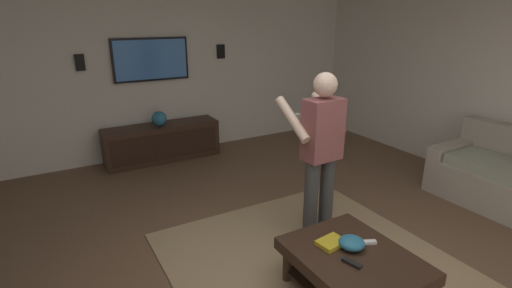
# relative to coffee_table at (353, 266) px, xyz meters

# --- Properties ---
(ground_plane) EXTENTS (8.98, 8.98, 0.00)m
(ground_plane) POSITION_rel_coffee_table_xyz_m (0.27, 0.17, -0.30)
(ground_plane) COLOR brown
(wall_back_tv) EXTENTS (0.10, 6.85, 2.89)m
(wall_back_tv) POSITION_rel_coffee_table_xyz_m (4.06, 0.17, 1.15)
(wall_back_tv) COLOR silver
(wall_back_tv) RESTS_ON ground
(area_rug) EXTENTS (3.00, 2.36, 0.01)m
(area_rug) POSITION_rel_coffee_table_xyz_m (0.20, -0.00, -0.29)
(area_rug) COLOR #9E8460
(area_rug) RESTS_ON ground
(coffee_table) EXTENTS (1.00, 0.80, 0.40)m
(coffee_table) POSITION_rel_coffee_table_xyz_m (0.00, 0.00, 0.00)
(coffee_table) COLOR #332116
(coffee_table) RESTS_ON ground
(media_console) EXTENTS (0.45, 1.70, 0.55)m
(media_console) POSITION_rel_coffee_table_xyz_m (3.73, 0.37, -0.02)
(media_console) COLOR #332116
(media_console) RESTS_ON ground
(tv) EXTENTS (0.05, 1.11, 0.63)m
(tv) POSITION_rel_coffee_table_xyz_m (3.97, 0.37, 1.20)
(tv) COLOR black
(person_standing) EXTENTS (0.55, 0.55, 1.64)m
(person_standing) POSITION_rel_coffee_table_xyz_m (0.88, -0.35, 0.64)
(person_standing) COLOR #3F3F3F
(person_standing) RESTS_ON ground
(bowl) EXTENTS (0.20, 0.20, 0.09)m
(bowl) POSITION_rel_coffee_table_xyz_m (0.07, -0.04, 0.15)
(bowl) COLOR teal
(bowl) RESTS_ON coffee_table
(remote_white) EXTENTS (0.10, 0.15, 0.02)m
(remote_white) POSITION_rel_coffee_table_xyz_m (0.06, -0.19, 0.12)
(remote_white) COLOR white
(remote_white) RESTS_ON coffee_table
(remote_black) EXTENTS (0.16, 0.08, 0.02)m
(remote_black) POSITION_rel_coffee_table_xyz_m (-0.08, 0.10, 0.12)
(remote_black) COLOR black
(remote_black) RESTS_ON coffee_table
(book) EXTENTS (0.19, 0.24, 0.04)m
(book) POSITION_rel_coffee_table_xyz_m (0.19, 0.06, 0.12)
(book) COLOR gold
(book) RESTS_ON coffee_table
(vase_round) EXTENTS (0.22, 0.22, 0.22)m
(vase_round) POSITION_rel_coffee_table_xyz_m (3.68, 0.40, 0.36)
(vase_round) COLOR teal
(vase_round) RESTS_ON media_console
(wall_speaker_left) EXTENTS (0.06, 0.12, 0.22)m
(wall_speaker_left) POSITION_rel_coffee_table_xyz_m (3.98, -0.76, 1.26)
(wall_speaker_left) COLOR black
(wall_speaker_right) EXTENTS (0.06, 0.12, 0.22)m
(wall_speaker_right) POSITION_rel_coffee_table_xyz_m (3.98, 1.34, 1.21)
(wall_speaker_right) COLOR black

